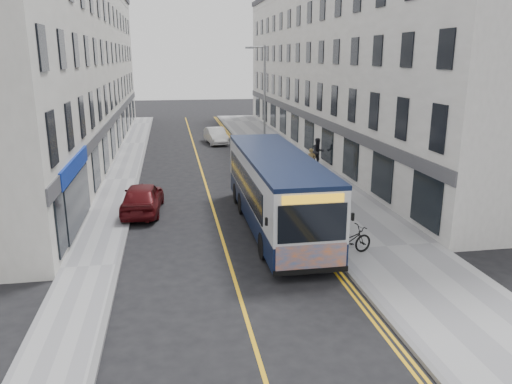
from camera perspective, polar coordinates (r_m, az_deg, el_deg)
name	(u,v)px	position (r m, az deg, el deg)	size (l,w,h in m)	color
ground	(225,248)	(19.95, -3.57, -6.36)	(140.00, 140.00, 0.00)	black
pavement_east	(300,173)	(32.36, 5.10, 2.21)	(4.50, 64.00, 0.12)	#98989B
pavement_west	(121,180)	(31.46, -15.13, 1.35)	(2.00, 64.00, 0.12)	#98989B
kerb_east	(266,174)	(31.86, 1.19, 2.07)	(0.18, 64.00, 0.13)	slate
kerb_west	(138,179)	(31.37, -13.32, 1.45)	(0.18, 64.00, 0.13)	slate
road_centre_line	(204,177)	(31.38, -6.01, 1.67)	(0.12, 64.00, 0.01)	#ECAA15
road_dbl_yellow_inner	(259,175)	(31.80, 0.39, 1.93)	(0.10, 64.00, 0.01)	#ECAA15
road_dbl_yellow_outer	(262,175)	(31.83, 0.74, 1.95)	(0.10, 64.00, 0.01)	#ECAA15
terrace_east	(337,67)	(41.68, 9.27, 13.93)	(6.00, 46.00, 13.00)	white
terrace_west	(70,68)	(40.08, -20.52, 13.14)	(6.00, 46.00, 13.00)	silver
streetlamp	(263,103)	(33.15, 0.85, 10.15)	(1.32, 0.18, 8.00)	gray
city_bus	(276,188)	(21.66, 2.28, 0.45)	(2.65, 11.36, 3.30)	black
bicycle	(348,241)	(19.02, 10.47, -5.55)	(0.72, 2.08, 1.09)	black
pedestrian_near	(311,161)	(32.08, 6.34, 3.60)	(0.57, 0.37, 1.56)	olive
pedestrian_far	(318,152)	(34.12, 7.10, 4.56)	(0.92, 0.71, 1.89)	black
car_white	(216,136)	(43.58, -4.60, 6.44)	(1.44, 4.13, 1.36)	silver
car_maroon	(142,198)	(24.62, -12.86, -0.64)	(1.79, 4.44, 1.51)	#530D11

